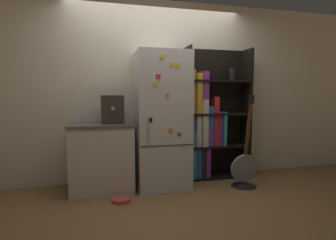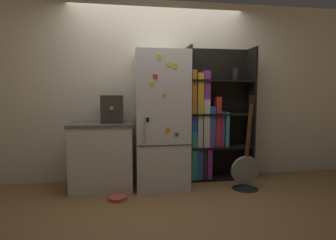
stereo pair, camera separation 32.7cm
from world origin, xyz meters
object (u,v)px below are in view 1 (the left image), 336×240
refrigerator (162,120)px  bookshelf (208,122)px  pet_bowl (121,199)px  guitar (244,174)px  espresso_machine (112,109)px

refrigerator → bookshelf: size_ratio=0.94×
refrigerator → bookshelf: (0.76, 0.20, -0.06)m
bookshelf → pet_bowl: bearing=-154.7°
guitar → pet_bowl: size_ratio=5.68×
pet_bowl → refrigerator: bearing=36.6°
espresso_machine → pet_bowl: espresso_machine is taller
espresso_machine → guitar: guitar is taller
pet_bowl → bookshelf: bearing=25.3°
refrigerator → bookshelf: bookshelf is taller
bookshelf → espresso_machine: size_ratio=5.37×
espresso_machine → guitar: 1.98m
bookshelf → guitar: bearing=-56.5°
bookshelf → guitar: (0.33, -0.50, -0.67)m
espresso_machine → refrigerator: bearing=-2.3°
guitar → pet_bowl: 1.68m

